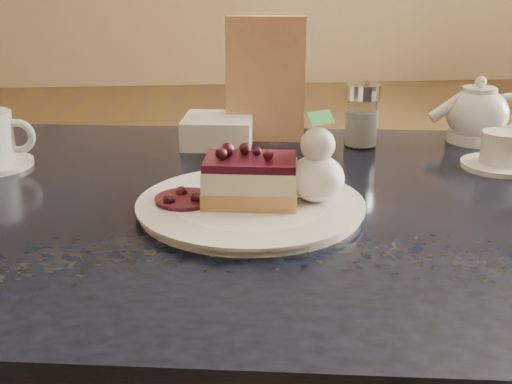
{
  "coord_description": "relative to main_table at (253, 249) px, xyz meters",
  "views": [
    {
      "loc": [
        -0.02,
        -0.85,
        1.04
      ],
      "look_at": [
        0.05,
        -0.15,
        0.79
      ],
      "focal_mm": 45.0,
      "sensor_mm": 36.0,
      "label": 1
    }
  ],
  "objects": [
    {
      "name": "dessert_plate",
      "position": [
        -0.01,
        -0.05,
        0.08
      ],
      "size": [
        0.28,
        0.28,
        0.01
      ],
      "primitive_type": "cylinder",
      "color": "white",
      "rests_on": "main_table"
    },
    {
      "name": "menu_card",
      "position": [
        0.05,
        0.3,
        0.19
      ],
      "size": [
        0.14,
        0.05,
        0.22
      ],
      "primitive_type": "cube",
      "rotation": [
        0.0,
        0.0,
        -0.16
      ],
      "color": "beige",
      "rests_on": "main_table"
    },
    {
      "name": "cheesecake_slice",
      "position": [
        -0.01,
        -0.05,
        0.12
      ],
      "size": [
        0.13,
        0.1,
        0.06
      ],
      "rotation": [
        0.0,
        0.0,
        -0.16
      ],
      "color": "tan",
      "rests_on": "dessert_plate"
    },
    {
      "name": "berry_sauce",
      "position": [
        -0.09,
        -0.04,
        0.09
      ],
      "size": [
        0.08,
        0.08,
        0.01
      ],
      "primitive_type": "cylinder",
      "color": "black",
      "rests_on": "dessert_plate"
    },
    {
      "name": "tea_set",
      "position": [
        0.41,
        0.22,
        0.12
      ],
      "size": [
        0.16,
        0.27,
        0.1
      ],
      "color": "white",
      "rests_on": "main_table"
    },
    {
      "name": "napkin_stack",
      "position": [
        -0.04,
        0.28,
        0.1
      ],
      "size": [
        0.14,
        0.14,
        0.05
      ],
      "primitive_type": "cube",
      "rotation": [
        0.0,
        0.0,
        -0.16
      ],
      "color": "white",
      "rests_on": "main_table"
    },
    {
      "name": "whipped_cream",
      "position": [
        0.08,
        -0.05,
        0.12
      ],
      "size": [
        0.07,
        0.07,
        0.06
      ],
      "color": "white",
      "rests_on": "dessert_plate"
    },
    {
      "name": "main_table",
      "position": [
        0.0,
        0.0,
        0.0
      ],
      "size": [
        1.29,
        0.97,
        0.74
      ],
      "rotation": [
        0.0,
        0.0,
        -0.16
      ],
      "color": "black",
      "rests_on": "ground"
    },
    {
      "name": "sugar_shaker",
      "position": [
        0.21,
        0.24,
        0.13
      ],
      "size": [
        0.06,
        0.06,
        0.11
      ],
      "color": "white",
      "rests_on": "main_table"
    }
  ]
}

